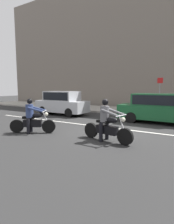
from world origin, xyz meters
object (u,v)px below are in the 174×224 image
object	(u,v)px
motorcycle_with_rider_denim_blue	(32,119)
parked_sedan_forest_green	(159,108)
parked_hatchback_silver	(62,103)
motorcycle_with_rider_gray	(107,124)
street_sign_post	(160,91)

from	to	relation	value
motorcycle_with_rider_denim_blue	parked_sedan_forest_green	xyz separation A→B (m)	(4.40, 5.62, 0.24)
parked_hatchback_silver	parked_sedan_forest_green	bearing A→B (deg)	1.95
motorcycle_with_rider_denim_blue	parked_hatchback_silver	size ratio (longest dim) A/B	0.46
motorcycle_with_rider_gray	parked_hatchback_silver	world-z (taller)	parked_hatchback_silver
motorcycle_with_rider_gray	street_sign_post	xyz separation A→B (m)	(-0.05, 10.04, 1.14)
motorcycle_with_rider_denim_blue	parked_sedan_forest_green	world-z (taller)	parked_sedan_forest_green
parked_sedan_forest_green	street_sign_post	size ratio (longest dim) A/B	1.71
parked_sedan_forest_green	parked_hatchback_silver	distance (m)	7.07
motorcycle_with_rider_denim_blue	street_sign_post	world-z (taller)	street_sign_post
motorcycle_with_rider_gray	parked_sedan_forest_green	size ratio (longest dim) A/B	0.47
motorcycle_with_rider_denim_blue	street_sign_post	xyz separation A→B (m)	(3.44, 10.62, 1.16)
motorcycle_with_rider_gray	motorcycle_with_rider_denim_blue	world-z (taller)	motorcycle_with_rider_gray
motorcycle_with_rider_gray	motorcycle_with_rider_denim_blue	distance (m)	3.54
motorcycle_with_rider_gray	parked_sedan_forest_green	bearing A→B (deg)	79.77
motorcycle_with_rider_denim_blue	street_sign_post	distance (m)	11.22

